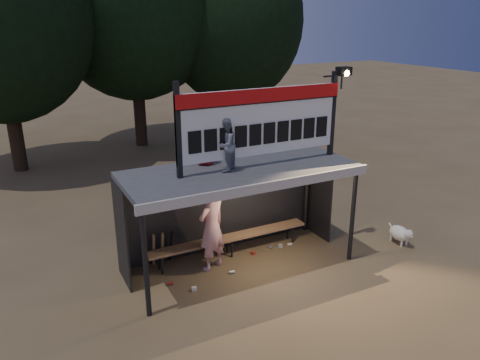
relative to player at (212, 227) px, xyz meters
name	(u,v)px	position (x,y,z in m)	size (l,w,h in m)	color
ground	(240,265)	(0.61, -0.18, -1.01)	(80.00, 80.00, 0.00)	brown
player	(212,227)	(0.00, 0.00, 0.00)	(0.73, 0.48, 2.01)	white
child_a	(225,145)	(0.25, -0.21, 1.87)	(0.54, 0.42, 1.11)	slate
child_b	(205,143)	(0.06, 0.40, 1.79)	(0.46, 0.30, 0.95)	#A71920
dugout_shelter	(235,186)	(0.61, 0.06, 0.84)	(5.10, 2.08, 2.32)	#3E3E40
scoreboard_assembly	(264,119)	(1.17, -0.19, 2.32)	(4.10, 0.27, 1.99)	black
bench	(230,238)	(0.61, 0.37, -0.57)	(4.00, 0.35, 0.48)	#966C46
tree_right	(232,21)	(5.61, 10.32, 4.18)	(6.08, 6.08, 8.72)	black
dog	(401,233)	(4.64, -1.04, -0.73)	(0.36, 0.81, 0.49)	white
bats	(162,248)	(-0.95, 0.64, -0.58)	(0.48, 0.33, 0.84)	#A0734A
litter	(240,260)	(0.68, -0.02, -0.97)	(3.35, 1.34, 0.08)	#A1291B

